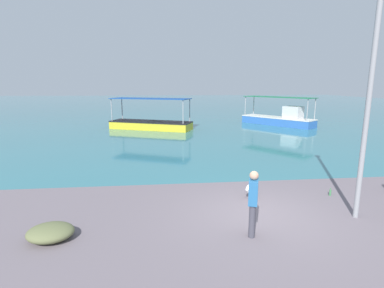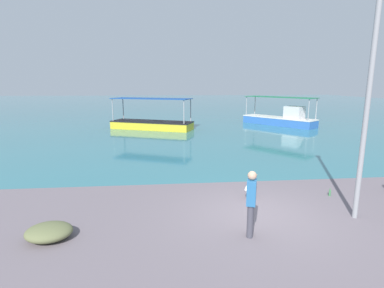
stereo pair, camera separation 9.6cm
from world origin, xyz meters
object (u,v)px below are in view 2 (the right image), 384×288
lamp_post (369,88)px  glass_bottle (330,193)px  fisherman_standing (251,202)px  net_pile (49,232)px  pelican (251,188)px  fishing_boat_near_left (152,123)px  fishing_boat_near_right (281,118)px

lamp_post → glass_bottle: size_ratio=24.43×
lamp_post → fisherman_standing: lamp_post is taller
net_pile → pelican: bearing=20.5°
fishing_boat_near_left → pelican: fishing_boat_near_left is taller
fishing_boat_near_left → net_pile: bearing=-96.0°
fishing_boat_near_left → net_pile: fishing_boat_near_left is taller
pelican → fisherman_standing: size_ratio=0.47×
fishing_boat_near_left → fisherman_standing: (3.06, -18.46, 0.39)m
fishing_boat_near_right → fishing_boat_near_left: size_ratio=0.92×
pelican → net_pile: bearing=-159.5°
fishing_boat_near_right → net_pile: (-13.68, -19.43, -0.46)m
fishing_boat_near_left → glass_bottle: 17.37m
lamp_post → pelican: bearing=146.3°
pelican → fishing_boat_near_left: bearing=103.3°
pelican → lamp_post: lamp_post is taller
pelican → net_pile: (-5.71, -2.13, -0.18)m
fishing_boat_near_left → glass_bottle: (6.56, -16.08, -0.41)m
lamp_post → net_pile: 8.98m
fishing_boat_near_left → lamp_post: (6.36, -17.74, 3.15)m
fisherman_standing → fishing_boat_near_right: bearing=66.2°
fishing_boat_near_right → pelican: (-7.98, -17.30, -0.28)m
fishing_boat_near_right → net_pile: bearing=-125.2°
fishing_boat_near_right → fishing_boat_near_left: (-11.77, -1.28, -0.14)m
fishing_boat_near_right → glass_bottle: size_ratio=24.26×
fishing_boat_near_right → fishing_boat_near_left: fishing_boat_near_right is taller
glass_bottle → net_pile: bearing=-166.2°
pelican → glass_bottle: size_ratio=2.96×
fishing_boat_near_right → net_pile: fishing_boat_near_right is taller
fishing_boat_near_left → lamp_post: bearing=-70.3°
pelican → glass_bottle: (2.77, -0.05, -0.27)m
pelican → fishing_boat_near_right: bearing=65.2°
glass_bottle → fisherman_standing: bearing=-145.7°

